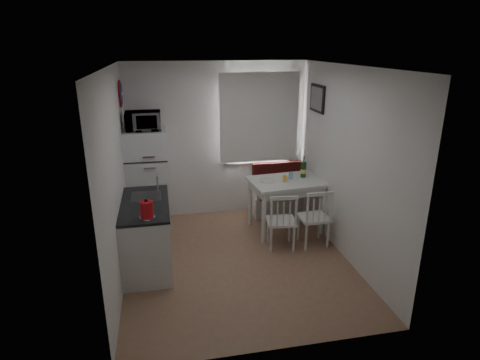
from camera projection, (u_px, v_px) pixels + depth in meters
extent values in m
cube|color=#8E644B|center=(238.00, 261.00, 5.56)|extent=(3.00, 3.50, 0.02)
cube|color=white|center=(237.00, 66.00, 4.72)|extent=(3.00, 3.50, 0.02)
cube|color=white|center=(217.00, 141.00, 6.76)|extent=(3.00, 0.02, 2.60)
cube|color=white|center=(275.00, 230.00, 3.51)|extent=(3.00, 0.02, 2.60)
cube|color=white|center=(116.00, 179.00, 4.86)|extent=(0.02, 3.50, 2.60)
cube|color=white|center=(346.00, 165.00, 5.42)|extent=(0.02, 3.50, 2.60)
cube|color=white|center=(258.00, 120.00, 6.76)|extent=(1.22, 0.06, 1.47)
cube|color=white|center=(259.00, 118.00, 6.68)|extent=(1.35, 0.02, 1.50)
cube|color=white|center=(147.00, 236.00, 5.33)|extent=(0.60, 1.30, 0.86)
cube|color=black|center=(144.00, 204.00, 5.19)|extent=(0.62, 1.32, 0.03)
cube|color=#99999E|center=(146.00, 199.00, 5.43)|extent=(0.40, 0.40, 0.10)
cylinder|color=silver|center=(158.00, 182.00, 5.57)|extent=(0.02, 0.02, 0.26)
cylinder|color=navy|center=(121.00, 94.00, 5.93)|extent=(0.03, 0.40, 0.40)
cube|color=black|center=(317.00, 98.00, 6.19)|extent=(0.04, 0.52, 0.42)
cube|color=white|center=(287.00, 203.00, 7.10)|extent=(1.23, 0.47, 0.34)
cube|color=#4D1311|center=(287.00, 191.00, 7.02)|extent=(1.18, 0.44, 0.11)
cube|color=#4D1311|center=(285.00, 174.00, 7.10)|extent=(1.18, 0.09, 0.44)
cube|color=white|center=(287.00, 182.00, 6.25)|extent=(1.18, 0.88, 0.04)
cube|color=white|center=(286.00, 187.00, 6.27)|extent=(1.06, 0.76, 0.13)
cylinder|color=white|center=(286.00, 206.00, 6.38)|extent=(0.07, 0.07, 0.79)
cube|color=white|center=(281.00, 221.00, 5.80)|extent=(0.45, 0.43, 0.04)
cube|color=white|center=(285.00, 211.00, 5.56)|extent=(0.39, 0.08, 0.43)
cube|color=white|center=(314.00, 218.00, 5.89)|extent=(0.43, 0.41, 0.04)
cube|color=white|center=(319.00, 207.00, 5.64)|extent=(0.40, 0.05, 0.44)
cube|color=white|center=(148.00, 179.00, 6.38)|extent=(0.64, 0.64, 1.61)
imported|color=white|center=(143.00, 121.00, 6.02)|extent=(0.52, 0.35, 0.29)
cylinder|color=red|center=(147.00, 210.00, 4.66)|extent=(0.18, 0.18, 0.24)
cylinder|color=yellow|center=(285.00, 178.00, 6.17)|extent=(0.06, 0.06, 0.10)
cylinder|color=#70ACBF|center=(291.00, 176.00, 6.28)|extent=(0.06, 0.06, 0.10)
cylinder|color=white|center=(268.00, 181.00, 6.20)|extent=(0.25, 0.25, 0.02)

